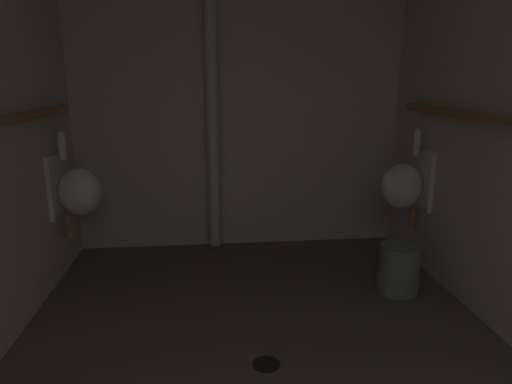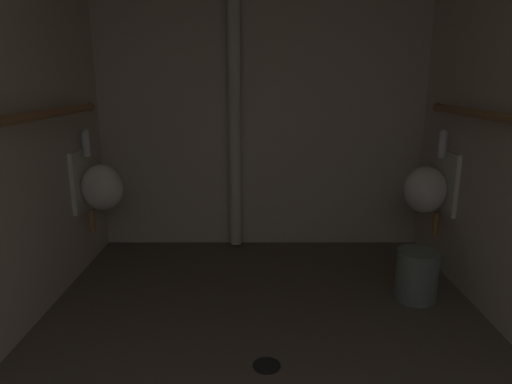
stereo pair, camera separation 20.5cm
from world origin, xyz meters
name	(u,v)px [view 2 (the right image)]	position (x,y,z in m)	size (l,w,h in m)	color
wall_back	(261,101)	(0.00, 3.86, 1.21)	(2.77, 0.06, 2.41)	beige
urinal_left_mid	(99,186)	(-1.18, 3.31, 0.63)	(0.32, 0.30, 0.76)	silver
urinal_right_mid	(428,188)	(1.18, 3.24, 0.63)	(0.32, 0.30, 0.76)	silver
standpipe_back_wall	(234,102)	(-0.22, 3.75, 1.21)	(0.10, 0.10, 2.36)	beige
floor_drain	(266,365)	(0.01, 2.09, 0.00)	(0.14, 0.14, 0.01)	black
waste_bin	(416,275)	(0.98, 2.80, 0.16)	(0.26, 0.26, 0.32)	slate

